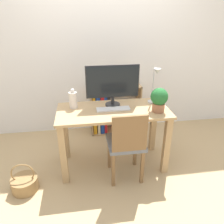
{
  "coord_description": "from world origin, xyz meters",
  "views": [
    {
      "loc": [
        -0.35,
        -2.24,
        1.79
      ],
      "look_at": [
        0.0,
        0.1,
        0.68
      ],
      "focal_mm": 35.0,
      "sensor_mm": 36.0,
      "label": 1
    }
  ],
  "objects_px": {
    "basket": "(25,183)",
    "potted_plant": "(159,99)",
    "monitor": "(113,83)",
    "desk_lamp": "(155,83)",
    "vase": "(73,99)",
    "chair": "(127,143)",
    "bookshelf": "(107,110)",
    "keyboard": "(113,109)"
  },
  "relations": [
    {
      "from": "monitor",
      "to": "potted_plant",
      "type": "height_order",
      "value": "monitor"
    },
    {
      "from": "basket",
      "to": "potted_plant",
      "type": "bearing_deg",
      "value": 7.05
    },
    {
      "from": "chair",
      "to": "basket",
      "type": "bearing_deg",
      "value": 175.29
    },
    {
      "from": "monitor",
      "to": "basket",
      "type": "relative_size",
      "value": 1.8
    },
    {
      "from": "vase",
      "to": "bookshelf",
      "type": "distance_m",
      "value": 1.0
    },
    {
      "from": "keyboard",
      "to": "desk_lamp",
      "type": "distance_m",
      "value": 0.57
    },
    {
      "from": "vase",
      "to": "potted_plant",
      "type": "bearing_deg",
      "value": -14.21
    },
    {
      "from": "monitor",
      "to": "chair",
      "type": "xyz_separation_m",
      "value": [
        0.09,
        -0.42,
        -0.55
      ]
    },
    {
      "from": "desk_lamp",
      "to": "chair",
      "type": "bearing_deg",
      "value": -136.98
    },
    {
      "from": "keyboard",
      "to": "potted_plant",
      "type": "xyz_separation_m",
      "value": [
        0.49,
        -0.12,
        0.14
      ]
    },
    {
      "from": "monitor",
      "to": "desk_lamp",
      "type": "height_order",
      "value": "monitor"
    },
    {
      "from": "keyboard",
      "to": "basket",
      "type": "xyz_separation_m",
      "value": [
        -1.02,
        -0.3,
        -0.68
      ]
    },
    {
      "from": "desk_lamp",
      "to": "vase",
      "type": "bearing_deg",
      "value": 177.63
    },
    {
      "from": "vase",
      "to": "desk_lamp",
      "type": "distance_m",
      "value": 0.96
    },
    {
      "from": "monitor",
      "to": "chair",
      "type": "bearing_deg",
      "value": -77.82
    },
    {
      "from": "desk_lamp",
      "to": "bookshelf",
      "type": "xyz_separation_m",
      "value": [
        -0.47,
        0.76,
        -0.67
      ]
    },
    {
      "from": "bookshelf",
      "to": "potted_plant",
      "type": "bearing_deg",
      "value": -64.29
    },
    {
      "from": "potted_plant",
      "to": "vase",
      "type": "bearing_deg",
      "value": 165.79
    },
    {
      "from": "keyboard",
      "to": "basket",
      "type": "height_order",
      "value": "keyboard"
    },
    {
      "from": "keyboard",
      "to": "potted_plant",
      "type": "relative_size",
      "value": 1.41
    },
    {
      "from": "keyboard",
      "to": "desk_lamp",
      "type": "height_order",
      "value": "desk_lamp"
    },
    {
      "from": "chair",
      "to": "basket",
      "type": "relative_size",
      "value": 2.55
    },
    {
      "from": "bookshelf",
      "to": "basket",
      "type": "relative_size",
      "value": 2.25
    },
    {
      "from": "potted_plant",
      "to": "bookshelf",
      "type": "height_order",
      "value": "potted_plant"
    },
    {
      "from": "basket",
      "to": "monitor",
      "type": "bearing_deg",
      "value": 22.94
    },
    {
      "from": "potted_plant",
      "to": "desk_lamp",
      "type": "bearing_deg",
      "value": 87.75
    },
    {
      "from": "monitor",
      "to": "basket",
      "type": "bearing_deg",
      "value": -157.06
    },
    {
      "from": "keyboard",
      "to": "bookshelf",
      "type": "relative_size",
      "value": 0.5
    },
    {
      "from": "bookshelf",
      "to": "basket",
      "type": "bearing_deg",
      "value": -132.58
    },
    {
      "from": "chair",
      "to": "basket",
      "type": "height_order",
      "value": "chair"
    },
    {
      "from": "potted_plant",
      "to": "basket",
      "type": "height_order",
      "value": "potted_plant"
    },
    {
      "from": "bookshelf",
      "to": "basket",
      "type": "distance_m",
      "value": 1.58
    },
    {
      "from": "desk_lamp",
      "to": "potted_plant",
      "type": "bearing_deg",
      "value": -92.25
    },
    {
      "from": "keyboard",
      "to": "vase",
      "type": "height_order",
      "value": "vase"
    },
    {
      "from": "vase",
      "to": "basket",
      "type": "bearing_deg",
      "value": -143.54
    },
    {
      "from": "keyboard",
      "to": "vase",
      "type": "bearing_deg",
      "value": 164.87
    },
    {
      "from": "vase",
      "to": "chair",
      "type": "relative_size",
      "value": 0.27
    },
    {
      "from": "vase",
      "to": "keyboard",
      "type": "bearing_deg",
      "value": -15.13
    },
    {
      "from": "desk_lamp",
      "to": "basket",
      "type": "bearing_deg",
      "value": -165.78
    },
    {
      "from": "desk_lamp",
      "to": "chair",
      "type": "relative_size",
      "value": 0.51
    },
    {
      "from": "basket",
      "to": "vase",
      "type": "bearing_deg",
      "value": 36.46
    },
    {
      "from": "desk_lamp",
      "to": "bookshelf",
      "type": "distance_m",
      "value": 1.11
    }
  ]
}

